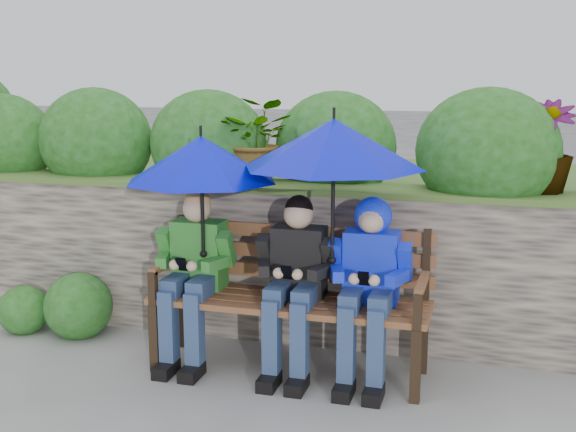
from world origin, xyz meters
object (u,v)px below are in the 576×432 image
(boy_middle, at_px, (295,276))
(umbrella_left, at_px, (201,159))
(umbrella_right, at_px, (334,144))
(park_bench, at_px, (292,289))
(boy_left, at_px, (194,268))
(boy_right, at_px, (369,274))

(boy_middle, xyz_separation_m, umbrella_left, (-0.56, -0.01, 0.66))
(umbrella_left, bearing_deg, umbrella_right, -0.70)
(park_bench, bearing_deg, boy_left, -173.31)
(umbrella_right, bearing_deg, park_bench, 161.00)
(umbrella_right, bearing_deg, boy_middle, 175.00)
(park_bench, distance_m, boy_middle, 0.13)
(boy_left, bearing_deg, umbrella_left, -7.85)
(boy_right, bearing_deg, boy_middle, -178.47)
(park_bench, bearing_deg, boy_right, -7.13)
(boy_middle, xyz_separation_m, umbrella_right, (0.22, -0.02, 0.77))
(boy_left, height_order, boy_right, boy_right)
(boy_right, xyz_separation_m, umbrella_right, (-0.21, -0.03, 0.73))
(boy_right, relative_size, umbrella_left, 1.17)
(umbrella_left, xyz_separation_m, umbrella_right, (0.79, -0.01, 0.11))
(boy_left, bearing_deg, boy_middle, 0.02)
(park_bench, bearing_deg, umbrella_left, -171.38)
(park_bench, xyz_separation_m, umbrella_right, (0.26, -0.09, 0.87))
(boy_left, relative_size, boy_right, 1.00)
(boy_middle, bearing_deg, boy_left, -179.98)
(boy_right, height_order, umbrella_right, umbrella_right)
(park_bench, height_order, boy_middle, boy_middle)
(park_bench, xyz_separation_m, boy_left, (-0.60, -0.07, 0.10))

